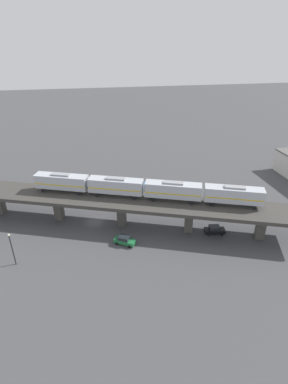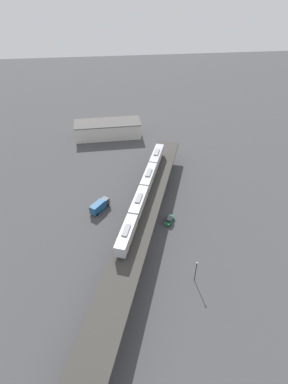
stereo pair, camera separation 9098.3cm
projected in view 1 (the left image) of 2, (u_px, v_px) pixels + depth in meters
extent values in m
plane|color=#424244|center=(95.00, 222.00, 69.42)|extent=(400.00, 400.00, 0.00)
cube|color=#393733|center=(93.00, 198.00, 66.56)|extent=(38.96, 89.44, 0.80)
cube|color=#47443F|center=(59.00, 208.00, 69.34)|extent=(2.30, 2.30, 5.76)
cube|color=#47443F|center=(122.00, 214.00, 67.12)|extent=(2.30, 2.30, 5.76)
cube|color=#47443F|center=(189.00, 220.00, 64.91)|extent=(2.30, 2.30, 5.76)
cube|color=#47443F|center=(261.00, 226.00, 62.70)|extent=(2.30, 2.30, 5.76)
cube|color=#ADB2BA|center=(62.00, 181.00, 67.52)|extent=(6.69, 12.24, 3.10)
cube|color=gold|center=(62.00, 183.00, 67.66)|extent=(6.64, 12.03, 0.24)
cube|color=gray|center=(61.00, 174.00, 66.71)|extent=(2.74, 4.43, 0.36)
cylinder|color=black|center=(48.00, 186.00, 70.16)|extent=(0.49, 0.86, 0.84)
cylinder|color=black|center=(43.00, 191.00, 68.09)|extent=(0.49, 0.86, 0.84)
cylinder|color=black|center=(82.00, 189.00, 68.92)|extent=(0.49, 0.86, 0.84)
cylinder|color=black|center=(78.00, 194.00, 66.85)|extent=(0.49, 0.86, 0.84)
cube|color=#ADB2BA|center=(116.00, 186.00, 65.66)|extent=(6.69, 12.24, 3.10)
cube|color=gold|center=(116.00, 187.00, 65.80)|extent=(6.64, 12.03, 0.24)
cube|color=gray|center=(115.00, 178.00, 64.85)|extent=(2.74, 4.43, 0.36)
cylinder|color=black|center=(100.00, 190.00, 68.30)|extent=(0.49, 0.86, 0.84)
cylinder|color=black|center=(96.00, 195.00, 66.23)|extent=(0.49, 0.86, 0.84)
cylinder|color=black|center=(136.00, 193.00, 67.07)|extent=(0.49, 0.86, 0.84)
cylinder|color=black|center=(134.00, 198.00, 64.99)|extent=(0.49, 0.86, 0.84)
cube|color=#ADB2BA|center=(173.00, 190.00, 63.80)|extent=(6.69, 12.24, 3.10)
cube|color=gold|center=(173.00, 191.00, 63.94)|extent=(6.64, 12.03, 0.24)
cube|color=gray|center=(173.00, 183.00, 63.00)|extent=(2.74, 4.43, 0.36)
cylinder|color=black|center=(154.00, 195.00, 66.45)|extent=(0.49, 0.86, 0.84)
cylinder|color=black|center=(153.00, 200.00, 64.37)|extent=(0.49, 0.86, 0.84)
cylinder|color=black|center=(192.00, 198.00, 65.21)|extent=(0.49, 0.86, 0.84)
cylinder|color=black|center=(192.00, 203.00, 63.13)|extent=(0.49, 0.86, 0.84)
cube|color=#ADB2BA|center=(234.00, 195.00, 61.94)|extent=(6.69, 12.24, 3.10)
cube|color=gold|center=(234.00, 196.00, 62.08)|extent=(6.64, 12.03, 0.24)
cube|color=gray|center=(235.00, 187.00, 61.14)|extent=(2.74, 4.43, 0.36)
cylinder|color=black|center=(212.00, 199.00, 64.59)|extent=(0.49, 0.86, 0.84)
cylinder|color=black|center=(212.00, 205.00, 62.51)|extent=(0.49, 0.86, 0.84)
cylinder|color=black|center=(252.00, 202.00, 63.35)|extent=(0.49, 0.86, 0.84)
cylinder|color=black|center=(254.00, 208.00, 61.27)|extent=(0.49, 0.86, 0.84)
cube|color=#1E6638|center=(125.00, 241.00, 61.69)|extent=(3.82, 4.70, 0.80)
cube|color=#1E2328|center=(124.00, 238.00, 61.37)|extent=(2.54, 2.73, 0.76)
cylinder|color=black|center=(120.00, 239.00, 63.04)|extent=(0.55, 0.69, 0.66)
cylinder|color=black|center=(117.00, 244.00, 61.63)|extent=(0.55, 0.69, 0.66)
cylinder|color=black|center=(133.00, 242.00, 62.13)|extent=(0.55, 0.69, 0.66)
cylinder|color=black|center=(130.00, 247.00, 60.71)|extent=(0.55, 0.69, 0.66)
cube|color=black|center=(215.00, 231.00, 65.01)|extent=(2.37, 4.60, 0.80)
cube|color=#1E2328|center=(214.00, 228.00, 64.64)|extent=(1.92, 2.40, 0.76)
cylinder|color=black|center=(207.00, 230.00, 65.90)|extent=(0.33, 0.69, 0.66)
cylinder|color=black|center=(209.00, 235.00, 64.38)|extent=(0.33, 0.69, 0.66)
cylinder|color=black|center=(220.00, 230.00, 66.01)|extent=(0.33, 0.69, 0.66)
cylinder|color=black|center=(222.00, 234.00, 64.49)|extent=(0.33, 0.69, 0.66)
cube|color=#333338|center=(153.00, 191.00, 79.38)|extent=(2.97, 2.95, 2.30)
cube|color=#1E5184|center=(142.00, 188.00, 80.86)|extent=(5.10, 5.47, 2.70)
cylinder|color=black|center=(152.00, 197.00, 79.15)|extent=(0.91, 0.99, 1.00)
cylinder|color=black|center=(155.00, 194.00, 80.67)|extent=(0.91, 0.99, 1.00)
cylinder|color=black|center=(135.00, 192.00, 81.38)|extent=(0.91, 0.99, 1.00)
cylinder|color=black|center=(139.00, 189.00, 82.97)|extent=(0.91, 0.99, 1.00)
cylinder|color=black|center=(13.00, 251.00, 55.05)|extent=(0.20, 0.20, 6.50)
sphere|color=beige|center=(9.00, 235.00, 53.44)|extent=(0.44, 0.44, 0.44)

